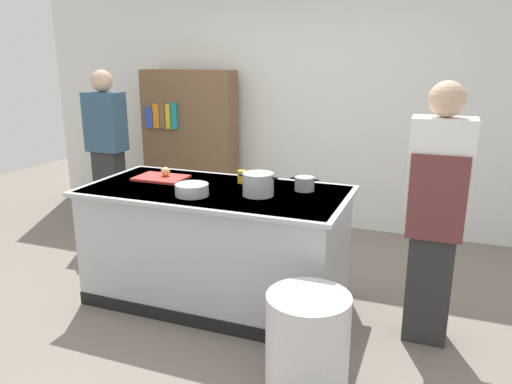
{
  "coord_description": "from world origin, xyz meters",
  "views": [
    {
      "loc": [
        1.56,
        -3.22,
        1.87
      ],
      "look_at": [
        0.25,
        0.2,
        0.85
      ],
      "focal_mm": 34.85,
      "sensor_mm": 36.0,
      "label": 1
    }
  ],
  "objects": [
    {
      "name": "back_wall",
      "position": [
        0.0,
        2.1,
        1.5
      ],
      "size": [
        6.4,
        0.12,
        3.0
      ],
      "primitive_type": "cube",
      "color": "white",
      "rests_on": "ground_plane"
    },
    {
      "name": "ground_plane",
      "position": [
        0.0,
        0.0,
        0.0
      ],
      "size": [
        10.0,
        10.0,
        0.0
      ],
      "primitive_type": "plane",
      "color": "slate"
    },
    {
      "name": "onion",
      "position": [
        -0.51,
        0.15,
        0.96
      ],
      "size": [
        0.07,
        0.07,
        0.07
      ],
      "primitive_type": "sphere",
      "color": "tan",
      "rests_on": "cutting_board"
    },
    {
      "name": "person_guest",
      "position": [
        -1.7,
        0.98,
        0.91
      ],
      "size": [
        0.38,
        0.24,
        1.72
      ],
      "rotation": [
        0.0,
        0.0,
        -1.75
      ],
      "color": "#2D2D2D",
      "rests_on": "ground_plane"
    },
    {
      "name": "juice_cup",
      "position": [
        0.12,
        0.24,
        0.95
      ],
      "size": [
        0.07,
        0.07,
        0.1
      ],
      "primitive_type": "cylinder",
      "color": "yellow",
      "rests_on": "counter_island"
    },
    {
      "name": "person_chef",
      "position": [
        1.55,
        -0.01,
        0.91
      ],
      "size": [
        0.38,
        0.25,
        1.72
      ],
      "rotation": [
        0.0,
        0.0,
        1.66
      ],
      "color": "#2E2E2E",
      "rests_on": "ground_plane"
    },
    {
      "name": "counter_island",
      "position": [
        0.0,
        -0.0,
        0.47
      ],
      "size": [
        1.98,
        0.98,
        0.9
      ],
      "color": "#B7BABF",
      "rests_on": "ground_plane"
    },
    {
      "name": "mixing_bowl",
      "position": [
        -0.08,
        -0.22,
        0.94
      ],
      "size": [
        0.24,
        0.24,
        0.08
      ],
      "primitive_type": "cylinder",
      "color": "#B7BABF",
      "rests_on": "counter_island"
    },
    {
      "name": "stock_pot",
      "position": [
        0.36,
        -0.04,
        0.98
      ],
      "size": [
        0.29,
        0.22,
        0.16
      ],
      "color": "#B7BABF",
      "rests_on": "counter_island"
    },
    {
      "name": "bookshelf",
      "position": [
        -1.18,
        1.8,
        0.85
      ],
      "size": [
        1.1,
        0.31,
        1.7
      ],
      "color": "brown",
      "rests_on": "ground_plane"
    },
    {
      "name": "sauce_pan",
      "position": [
        0.63,
        0.2,
        0.95
      ],
      "size": [
        0.21,
        0.15,
        0.1
      ],
      "color": "#99999E",
      "rests_on": "counter_island"
    },
    {
      "name": "cutting_board",
      "position": [
        -0.54,
        0.12,
        0.91
      ],
      "size": [
        0.4,
        0.28,
        0.02
      ],
      "primitive_type": "cube",
      "color": "red",
      "rests_on": "counter_island"
    },
    {
      "name": "trash_bin",
      "position": [
        0.95,
        -0.82,
        0.3
      ],
      "size": [
        0.47,
        0.47,
        0.6
      ],
      "primitive_type": "cylinder",
      "color": "silver",
      "rests_on": "ground_plane"
    }
  ]
}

